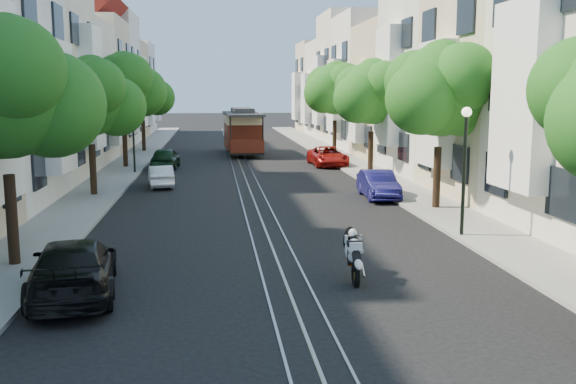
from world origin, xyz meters
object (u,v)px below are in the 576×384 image
object	(u,v)px
tree_e_c	(373,94)
parked_car_e_far	(328,156)
tree_w_d	(143,93)
parked_car_w_near	(74,268)
parked_car_w_mid	(161,176)
tree_e_d	(336,90)
lamp_east	(465,152)
tree_w_a	(5,93)
tree_w_b	(91,100)
parked_car_w_far	(165,158)
lamp_west	(133,125)
sportbike_rider	(353,252)
parked_car_e_mid	(378,185)
tree_w_c	(124,86)
tree_e_b	(442,92)
cable_car	(242,129)

from	to	relation	value
tree_e_c	parked_car_e_far	bearing A→B (deg)	108.80
tree_w_d	parked_car_w_near	world-z (taller)	tree_w_d
parked_car_e_far	parked_car_w_mid	distance (m)	12.86
tree_e_d	lamp_east	xyz separation A→B (m)	(-0.96, -26.98, -2.02)
tree_w_a	tree_w_b	world-z (taller)	tree_w_a
parked_car_w_near	parked_car_w_far	size ratio (longest dim) A/B	1.21
tree_e_c	tree_e_d	distance (m)	11.00
lamp_east	lamp_west	bearing A→B (deg)	124.99
sportbike_rider	parked_car_e_mid	bearing A→B (deg)	75.94
tree_e_c	parked_car_e_mid	distance (m)	8.99
tree_e_d	tree_w_c	distance (m)	15.60
tree_e_b	tree_w_a	world-z (taller)	same
tree_w_a	parked_car_e_far	world-z (taller)	tree_w_a
tree_e_b	parked_car_e_mid	world-z (taller)	tree_e_b
parked_car_w_near	tree_w_a	bearing A→B (deg)	-59.55
tree_e_d	parked_car_w_far	world-z (taller)	tree_e_d
tree_w_b	parked_car_w_far	distance (m)	11.63
tree_w_c	cable_car	bearing A→B (deg)	47.27
tree_e_c	tree_w_d	bearing A→B (deg)	131.99
tree_e_d	tree_w_d	world-z (taller)	tree_e_d
tree_w_c	parked_car_w_near	world-z (taller)	tree_w_c
tree_e_b	sportbike_rider	xyz separation A→B (m)	(-5.53, -9.22, -3.99)
tree_e_d	parked_car_e_mid	bearing A→B (deg)	-95.02
tree_w_a	parked_car_e_far	distance (m)	26.51
lamp_west	parked_car_e_mid	size ratio (longest dim) A/B	1.10
tree_e_d	tree_w_a	size ratio (longest dim) A/B	1.02
parked_car_e_mid	parked_car_w_mid	world-z (taller)	parked_car_e_mid
tree_e_b	tree_w_a	xyz separation A→B (m)	(-14.40, -7.00, 0.00)
tree_w_b	parked_car_e_far	distance (m)	17.17
parked_car_e_mid	lamp_east	bearing A→B (deg)	-83.13
tree_w_b	sportbike_rider	world-z (taller)	tree_w_b
tree_e_b	tree_w_c	world-z (taller)	tree_w_c
tree_w_b	cable_car	bearing A→B (deg)	68.38
lamp_west	sportbike_rider	xyz separation A→B (m)	(8.03, -22.24, -2.10)
tree_e_b	tree_w_d	bearing A→B (deg)	118.07
tree_e_b	parked_car_e_far	bearing A→B (deg)	95.97
tree_e_c	tree_w_d	distance (m)	21.53
tree_e_c	parked_car_w_mid	xyz separation A→B (m)	(-11.66, -3.20, -4.06)
tree_e_b	tree_w_b	size ratio (longest dim) A/B	1.07
tree_w_a	parked_car_w_mid	world-z (taller)	tree_w_a
tree_e_c	tree_w_b	size ratio (longest dim) A/B	1.04
tree_e_b	tree_e_c	distance (m)	11.00
tree_e_c	parked_car_w_mid	distance (m)	12.75
tree_e_d	tree_w_a	world-z (taller)	tree_e_d
tree_w_c	parked_car_w_mid	world-z (taller)	tree_w_c
sportbike_rider	parked_car_w_near	bearing A→B (deg)	-172.69
tree_w_b	parked_car_e_far	size ratio (longest dim) A/B	1.39
tree_e_b	parked_car_e_mid	xyz separation A→B (m)	(-1.66, 3.11, -4.11)
parked_car_w_near	parked_car_w_mid	size ratio (longest dim) A/B	1.42
tree_e_c	lamp_west	world-z (taller)	tree_e_c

